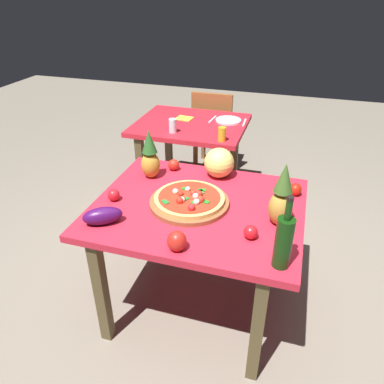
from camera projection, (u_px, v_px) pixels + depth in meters
ground_plane at (197, 299)px, 2.39m from camera, size 10.00×10.00×0.00m
display_table at (198, 218)px, 2.07m from camera, size 1.13×0.94×0.73m
background_table at (191, 135)px, 3.21m from camera, size 0.93×0.77×0.73m
dining_chair at (214, 127)px, 3.76m from camera, size 0.41×0.41×0.85m
pizza_board at (189, 202)px, 2.02m from camera, size 0.44×0.44×0.02m
pizza at (189, 198)px, 2.00m from camera, size 0.39×0.39×0.06m
wine_bottle at (284, 241)px, 1.54m from camera, size 0.08×0.08×0.35m
pineapple_left at (150, 157)px, 2.24m from camera, size 0.12×0.12×0.31m
pineapple_right at (282, 198)px, 1.80m from camera, size 0.12×0.12×0.34m
melon at (219, 163)px, 2.27m from camera, size 0.19×0.19×0.19m
bell_pepper at (177, 241)px, 1.67m from camera, size 0.09×0.09×0.10m
eggplant at (103, 216)px, 1.85m from camera, size 0.22×0.18×0.09m
tomato_beside_pepper at (251, 232)px, 1.75m from camera, size 0.07×0.07×0.07m
tomato_at_corner at (174, 165)px, 2.37m from camera, size 0.07×0.07×0.07m
tomato_by_bottle at (114, 195)px, 2.05m from camera, size 0.07×0.07×0.07m
tomato_near_board at (295, 189)px, 2.10m from camera, size 0.07×0.07×0.07m
drinking_glass_juice at (222, 134)px, 2.78m from camera, size 0.06×0.06×0.11m
drinking_glass_water at (173, 126)px, 2.93m from camera, size 0.06×0.06×0.11m
dinner_plate at (228, 120)px, 3.18m from camera, size 0.22×0.22×0.02m
fork_utensil at (213, 119)px, 3.22m from camera, size 0.03×0.18×0.01m
knife_utensil at (244, 122)px, 3.14m from camera, size 0.02×0.18×0.01m
napkin_folded at (184, 118)px, 3.24m from camera, size 0.15×0.13×0.01m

